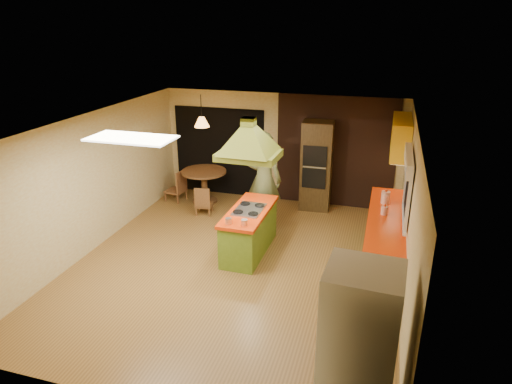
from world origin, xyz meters
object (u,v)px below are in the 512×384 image
(refrigerator, at_px, (358,347))
(canister_large, at_px, (385,197))
(wall_oven, at_px, (316,166))
(kitchen_island, at_px, (249,230))
(dining_table, at_px, (204,180))
(man, at_px, (264,180))

(refrigerator, distance_m, canister_large, 4.04)
(wall_oven, bearing_deg, kitchen_island, -111.61)
(refrigerator, relative_size, canister_large, 8.06)
(refrigerator, distance_m, wall_oven, 5.83)
(kitchen_island, relative_size, wall_oven, 0.83)
(refrigerator, bearing_deg, canister_large, 91.35)
(dining_table, bearing_deg, man, -27.29)
(dining_table, bearing_deg, wall_oven, 8.68)
(kitchen_island, xyz_separation_m, wall_oven, (0.81, 2.42, 0.57))
(man, relative_size, dining_table, 1.95)
(refrigerator, xyz_separation_m, dining_table, (-3.89, 5.28, -0.37))
(dining_table, bearing_deg, kitchen_island, -49.89)
(wall_oven, distance_m, canister_large, 2.22)
(kitchen_island, xyz_separation_m, canister_large, (2.33, 0.79, 0.61))
(canister_large, bearing_deg, kitchen_island, -161.16)
(kitchen_island, bearing_deg, man, 93.17)
(kitchen_island, relative_size, refrigerator, 0.92)
(kitchen_island, height_order, man, man)
(wall_oven, relative_size, canister_large, 8.86)
(refrigerator, relative_size, wall_oven, 0.91)
(kitchen_island, distance_m, refrigerator, 3.93)
(kitchen_island, distance_m, dining_table, 2.67)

